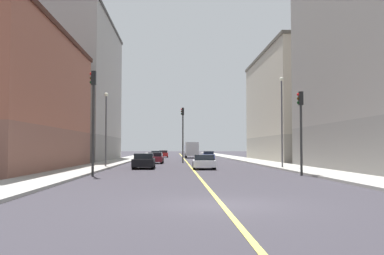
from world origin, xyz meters
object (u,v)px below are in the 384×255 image
Objects in this scene: traffic_light_right_near at (93,109)px; street_lamp_left_near at (282,113)px; traffic_light_left_near at (301,121)px; car_black at (144,161)px; street_lamp_right_near at (106,121)px; car_silver at (157,155)px; building_left_mid at (291,107)px; car_red at (163,154)px; building_right_midblock at (81,91)px; building_right_corner at (9,99)px; car_blue at (208,155)px; traffic_light_median_far at (183,128)px; car_white at (204,162)px; box_truck at (192,149)px; building_left_near at (384,44)px; car_maroon at (155,158)px.

street_lamp_left_near is at bearing 31.26° from traffic_light_right_near.
traffic_light_left_near is 1.21× the size of car_black.
traffic_light_right_near is at bearing -85.04° from street_lamp_right_near.
car_silver is (-12.18, 29.17, -4.23)m from street_lamp_left_near.
building_left_mid reaches higher than car_red.
building_right_midblock is at bearing 176.95° from building_left_mid.
street_lamp_left_near reaches higher than car_red.
car_black is (2.62, 9.96, -3.71)m from traffic_light_right_near.
building_right_corner is (-30.06, -24.53, -1.82)m from building_left_mid.
building_right_midblock reaches higher than car_blue.
car_silver is at bearing -92.38° from car_red.
traffic_light_median_far is (-7.41, 23.61, 0.64)m from traffic_light_left_near.
street_lamp_right_near reaches higher than traffic_light_median_far.
street_lamp_right_near is 9.89m from car_white.
car_blue is at bearing 72.85° from traffic_light_median_far.
building_right_corner reaches higher than street_lamp_right_near.
car_black is at bearing -98.50° from box_truck.
street_lamp_left_near reaches higher than traffic_light_median_far.
building_right_corner is (-30.06, 2.40, -4.28)m from building_left_near.
car_silver reaches higher than car_white.
building_left_mid is 3.65× the size of traffic_light_right_near.
traffic_light_left_near is at bearing -83.64° from box_truck.
car_maroon is at bearing -88.18° from car_silver.
car_maroon is 0.91× the size of car_black.
car_white is (7.85, 8.85, -3.77)m from traffic_light_right_near.
building_left_near reaches higher than building_right_corner.
car_silver is (-19.35, 33.33, -9.41)m from building_left_near.
car_blue is (4.20, 13.62, -3.64)m from traffic_light_median_far.
car_white is at bearing -83.99° from traffic_light_median_far.
street_lamp_left_near is 1.17× the size of street_lamp_right_near.
street_lamp_left_near is 31.89m from car_silver.
car_silver is 28.15m from car_black.
traffic_light_median_far reaches higher than car_maroon.
building_left_near is 5.51× the size of car_white.
street_lamp_right_near reaches higher than car_white.
building_left_near is 25.12m from traffic_light_median_far.
car_black is at bearing -106.13° from car_blue.
car_black reaches higher than car_blue.
traffic_light_median_far is 15.41m from car_silver.
car_blue is 0.54× the size of box_truck.
traffic_light_median_far is 24.87m from box_truck.
traffic_light_left_near is 1.36× the size of car_blue.
street_lamp_left_near is 12.87m from car_black.
building_left_near is 0.90× the size of building_left_mid.
building_left_mid is at bearing -50.61° from box_truck.
building_left_mid reaches higher than street_lamp_right_near.
car_red is at bearing 111.25° from building_left_near.
traffic_light_left_near is at bearing -37.70° from street_lamp_right_near.
traffic_light_left_near is at bearing -41.92° from car_black.
building_left_near is at bearing -30.08° from street_lamp_left_near.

